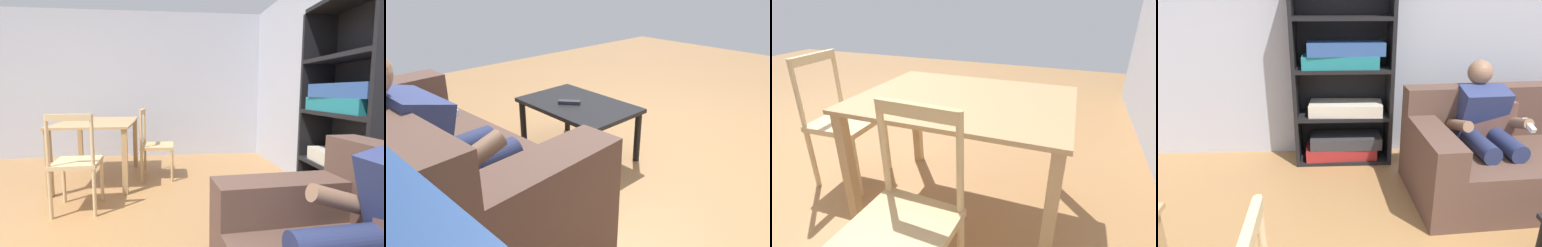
% 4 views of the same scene
% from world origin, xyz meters
% --- Properties ---
extents(wall_back, '(6.47, 0.12, 2.51)m').
position_xyz_m(wall_back, '(0.00, 2.80, 1.26)').
color(wall_back, '#B2B7C6').
rests_on(wall_back, ground_plane).
extents(couch, '(1.92, 1.07, 0.88)m').
position_xyz_m(couch, '(1.07, 1.87, 0.33)').
color(couch, brown).
rests_on(couch, ground_plane).
extents(person_lounging, '(0.61, 0.91, 1.11)m').
position_xyz_m(person_lounging, '(0.77, 1.89, 0.58)').
color(person_lounging, navy).
rests_on(person_lounging, ground_plane).
extents(bookshelf, '(0.96, 0.36, 1.92)m').
position_xyz_m(bookshelf, '(-0.41, 2.55, 0.79)').
color(bookshelf, black).
rests_on(bookshelf, ground_plane).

